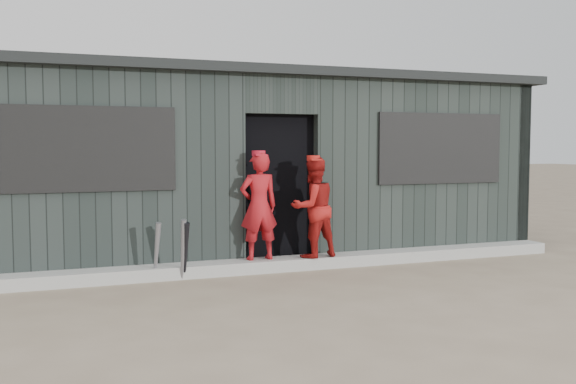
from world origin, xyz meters
name	(u,v)px	position (x,y,z in m)	size (l,w,h in m)	color
ground	(350,301)	(0.00, 0.00, 0.00)	(80.00, 80.00, 0.00)	#73634F
curb	(287,264)	(0.00, 1.82, 0.07)	(8.00, 0.36, 0.15)	gray
bat_left	(157,252)	(-1.69, 1.68, 0.35)	(0.07, 0.07, 0.71)	gray
bat_mid	(183,250)	(-1.40, 1.58, 0.37)	(0.07, 0.07, 0.74)	gray
bat_right	(185,251)	(-1.37, 1.58, 0.35)	(0.07, 0.07, 0.72)	black
player_red_left	(259,206)	(-0.38, 1.84, 0.83)	(0.49, 0.32, 1.35)	maroon
player_red_right	(313,207)	(0.33, 1.76, 0.79)	(0.63, 0.49, 1.29)	maroon
player_grey_back	(289,218)	(0.23, 2.36, 0.59)	(0.58, 0.38, 1.18)	#A6A6A6
dugout	(248,166)	(0.00, 3.50, 1.29)	(8.30, 3.30, 2.62)	black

